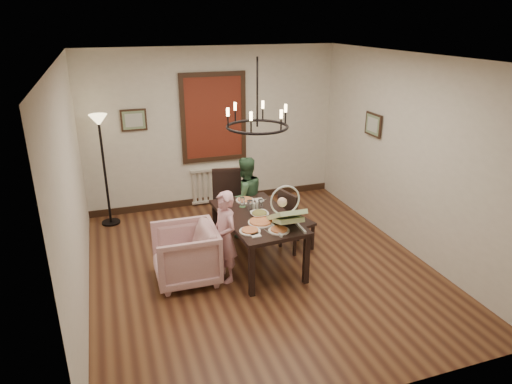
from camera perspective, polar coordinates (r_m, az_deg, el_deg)
room_shell at (r=6.17m, az=-0.61°, el=3.69°), size 4.51×5.00×2.81m
dining_table at (r=6.22m, az=0.15°, el=-3.64°), size 0.99×1.62×0.73m
chair_far at (r=7.14m, az=-3.54°, el=-1.43°), size 0.54×0.54×1.03m
chair_right at (r=6.72m, az=5.15°, el=-3.42°), size 0.51×0.51×0.94m
armchair at (r=6.02m, az=-8.79°, el=-7.70°), size 0.84×0.82×0.75m
elderly_woman at (r=5.92m, az=-3.91°, el=-6.52°), size 0.33×0.42×1.02m
seated_man at (r=7.05m, az=-1.38°, el=-1.53°), size 0.59×0.50×1.07m
baby_bouncer at (r=5.78m, az=3.82°, el=-2.68°), size 0.43×0.59×0.38m
salad_bowl at (r=6.13m, az=0.43°, el=-2.78°), size 0.29×0.29×0.07m
pizza_platter at (r=5.94m, az=0.60°, el=-3.77°), size 0.34×0.34×0.04m
drinking_glass at (r=6.30m, az=-0.77°, el=-1.66°), size 0.08×0.08×0.16m
window_blinds at (r=8.07m, az=-5.32°, el=9.23°), size 1.00×0.03×1.40m
radiator at (r=8.44m, az=-5.07°, el=0.92°), size 0.92×0.12×0.62m
picture_back at (r=7.88m, az=-15.04°, el=8.68°), size 0.42×0.03×0.36m
picture_right at (r=7.51m, az=14.45°, el=8.16°), size 0.03×0.42×0.36m
floor_lamp at (r=7.74m, az=-18.37°, el=2.35°), size 0.30×0.30×1.80m
chandelier at (r=5.79m, az=0.16°, el=8.17°), size 0.80×0.80×0.04m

